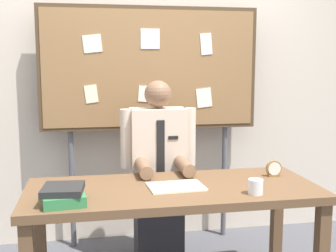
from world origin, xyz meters
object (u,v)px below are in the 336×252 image
object	(u,v)px
book_stack	(63,195)
person	(158,180)
desk	(173,201)
desk_clock	(274,169)
open_notebook	(176,187)
coffee_mug	(256,187)
bulletin_board	(150,72)

from	to	relation	value
book_stack	person	bearing A→B (deg)	49.23
desk	desk_clock	world-z (taller)	desk_clock
open_notebook	coffee_mug	xyz separation A→B (m)	(0.42, -0.21, 0.04)
open_notebook	desk_clock	size ratio (longest dim) A/B	3.13
bulletin_board	desk_clock	world-z (taller)	bulletin_board
book_stack	desk_clock	bearing A→B (deg)	13.03
bulletin_board	open_notebook	world-z (taller)	bulletin_board
person	open_notebook	distance (m)	0.59
person	desk_clock	bearing A→B (deg)	-31.51
desk	coffee_mug	world-z (taller)	coffee_mug
desk	coffee_mug	size ratio (longest dim) A/B	20.31
coffee_mug	desk_clock	bearing A→B (deg)	52.76
desk	bulletin_board	size ratio (longest dim) A/B	0.92
book_stack	desk_clock	size ratio (longest dim) A/B	2.81
book_stack	coffee_mug	xyz separation A→B (m)	(1.08, -0.04, -0.00)
desk	open_notebook	distance (m)	0.10
person	desk_clock	distance (m)	0.84
person	coffee_mug	distance (m)	0.91
open_notebook	desk_clock	world-z (taller)	desk_clock
desk	open_notebook	world-z (taller)	open_notebook
desk_clock	coffee_mug	world-z (taller)	desk_clock
person	book_stack	xyz separation A→B (m)	(-0.64, -0.74, 0.15)
bulletin_board	desk_clock	distance (m)	1.25
person	coffee_mug	world-z (taller)	person
person	bulletin_board	xyz separation A→B (m)	(-0.00, 0.38, 0.79)
open_notebook	coffee_mug	bearing A→B (deg)	-26.89
bulletin_board	book_stack	distance (m)	1.44
person	book_stack	size ratio (longest dim) A/B	4.58
desk	coffee_mug	xyz separation A→B (m)	(0.44, -0.23, 0.13)
open_notebook	coffee_mug	world-z (taller)	coffee_mug
desk_clock	coffee_mug	xyz separation A→B (m)	(-0.27, -0.35, -0.00)
desk	bulletin_board	distance (m)	1.21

